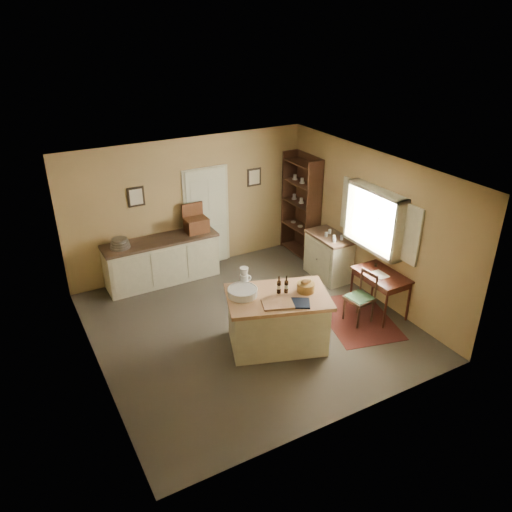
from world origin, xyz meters
The scene contains 16 objects.
ground centered at (0.00, 0.00, 0.00)m, with size 5.00×5.00×0.00m, color #50493D.
wall_back centered at (0.00, 2.50, 1.35)m, with size 5.00×0.10×2.70m, color olive.
wall_front centered at (0.00, -2.50, 1.35)m, with size 5.00×0.10×2.70m, color olive.
wall_left centered at (-2.50, 0.00, 1.35)m, with size 0.10×5.00×2.70m, color olive.
wall_right centered at (2.50, 0.00, 1.35)m, with size 0.10×5.00×2.70m, color olive.
ceiling centered at (0.00, 0.00, 2.70)m, with size 5.00×5.00×0.00m, color silver.
door centered at (0.35, 2.47, 1.05)m, with size 0.97×0.06×2.11m, color beige.
framed_prints centered at (0.20, 2.48, 1.72)m, with size 2.82×0.02×0.38m.
window centered at (2.42, -0.20, 1.55)m, with size 0.25×1.99×1.12m.
work_island centered at (0.14, -0.67, 0.48)m, with size 1.81×1.48×1.20m.
sideboard centered at (-0.75, 2.20, 0.48)m, with size 2.22×0.63×1.18m.
rug centered at (1.75, -0.72, 0.00)m, with size 1.10×1.60×0.01m, color #551E1B.
writing_desk centered at (2.20, -0.72, 0.67)m, with size 0.59×0.97×0.82m.
desk_chair centered at (1.71, -0.78, 0.44)m, with size 0.41×0.41×0.89m, color #321A11, non-canonical shape.
right_cabinet centered at (2.20, 0.78, 0.46)m, with size 0.55×0.99×0.99m.
shelving_unit centered at (2.36, 1.98, 1.09)m, with size 0.37×0.98×2.18m.
Camera 1 is at (-3.32, -6.28, 4.87)m, focal length 35.00 mm.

